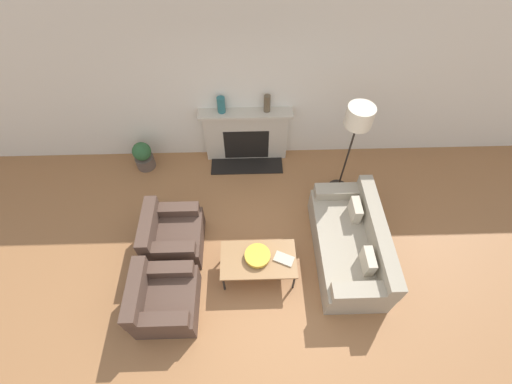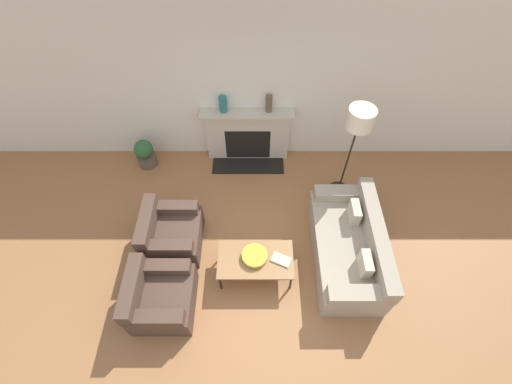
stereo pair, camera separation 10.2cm
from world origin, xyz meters
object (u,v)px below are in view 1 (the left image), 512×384
(couch, at_px, (351,244))
(coffee_table, at_px, (258,260))
(potted_plant, at_px, (143,156))
(armchair_near, at_px, (163,300))
(bowl, at_px, (257,256))
(mantel_vase_left, at_px, (221,105))
(armchair_far, at_px, (172,236))
(floor_lamp, at_px, (358,123))
(book, at_px, (284,259))
(fireplace, at_px, (246,136))
(mantel_vase_center_left, at_px, (267,103))

(couch, xyz_separation_m, coffee_table, (-1.37, -0.24, 0.07))
(couch, relative_size, potted_plant, 3.35)
(armchair_near, height_order, bowl, armchair_near)
(coffee_table, relative_size, mantel_vase_left, 3.84)
(mantel_vase_left, bearing_deg, potted_plant, -171.35)
(couch, bearing_deg, armchair_near, -74.39)
(armchair_far, relative_size, floor_lamp, 0.48)
(armchair_far, distance_m, book, 1.71)
(couch, bearing_deg, fireplace, -144.50)
(armchair_far, height_order, coffee_table, armchair_far)
(armchair_far, xyz_separation_m, floor_lamp, (2.73, 1.05, 1.20))
(fireplace, bearing_deg, floor_lamp, -27.52)
(armchair_near, xyz_separation_m, coffee_table, (1.28, 0.50, 0.09))
(couch, height_order, potted_plant, couch)
(fireplace, distance_m, armchair_near, 3.08)
(fireplace, height_order, book, fireplace)
(armchair_near, xyz_separation_m, floor_lamp, (2.73, 2.02, 1.20))
(book, relative_size, floor_lamp, 0.18)
(armchair_far, distance_m, mantel_vase_center_left, 2.58)
(couch, relative_size, floor_lamp, 1.03)
(coffee_table, xyz_separation_m, mantel_vase_left, (-0.53, 2.37, 0.82))
(armchair_near, xyz_separation_m, mantel_vase_center_left, (1.50, 2.87, 0.92))
(bowl, bearing_deg, mantel_vase_center_left, 84.45)
(book, bearing_deg, coffee_table, -157.87)
(fireplace, xyz_separation_m, armchair_far, (-1.14, -1.88, -0.23))
(fireplace, distance_m, armchair_far, 2.21)
(book, bearing_deg, armchair_far, -171.95)
(coffee_table, relative_size, potted_plant, 1.94)
(book, bearing_deg, potted_plant, 162.11)
(book, height_order, mantel_vase_center_left, mantel_vase_center_left)
(armchair_near, bearing_deg, fireplace, -21.77)
(fireplace, xyz_separation_m, potted_plant, (-1.86, -0.21, -0.24))
(floor_lamp, height_order, mantel_vase_center_left, floor_lamp)
(book, distance_m, potted_plant, 3.20)
(fireplace, xyz_separation_m, bowl, (0.13, -2.33, -0.06))
(armchair_near, xyz_separation_m, armchair_far, (0.00, 0.97, 0.00))
(mantel_vase_left, relative_size, potted_plant, 0.51)
(floor_lamp, bearing_deg, mantel_vase_left, 156.93)
(book, bearing_deg, armchair_near, -138.85)
(floor_lamp, xyz_separation_m, mantel_vase_center_left, (-1.24, 0.84, -0.29))
(fireplace, distance_m, mantel_vase_left, 0.78)
(armchair_far, xyz_separation_m, book, (1.63, -0.49, 0.13))
(armchair_far, bearing_deg, bowl, -109.52)
(bowl, bearing_deg, potted_plant, 133.05)
(mantel_vase_center_left, relative_size, potted_plant, 0.55)
(mantel_vase_center_left, bearing_deg, couch, -61.60)
(armchair_far, xyz_separation_m, bowl, (1.27, -0.45, 0.17))
(fireplace, relative_size, armchair_far, 1.85)
(armchair_far, bearing_deg, potted_plant, 23.16)
(armchair_near, bearing_deg, mantel_vase_left, -14.62)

